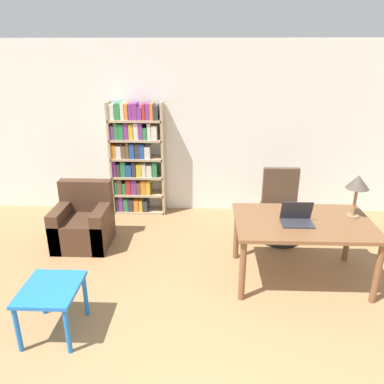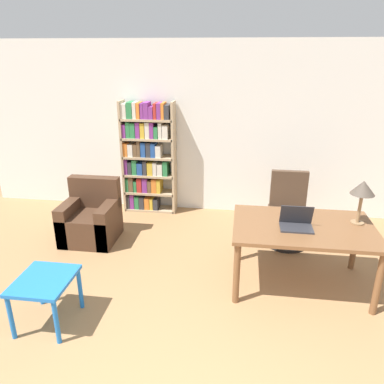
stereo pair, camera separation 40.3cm
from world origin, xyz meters
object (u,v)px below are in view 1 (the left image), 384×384
(desk, at_px, (303,228))
(laptop, at_px, (297,219))
(table_lamp, at_px, (358,184))
(bookshelf, at_px, (135,158))
(armchair, at_px, (84,225))
(side_table_blue, at_px, (51,295))
(office_chair, at_px, (281,209))

(desk, distance_m, laptop, 0.18)
(laptop, bearing_deg, table_lamp, 16.70)
(laptop, xyz_separation_m, bookshelf, (-2.14, 1.93, 0.13))
(desk, distance_m, table_lamp, 0.78)
(table_lamp, distance_m, armchair, 3.52)
(table_lamp, bearing_deg, side_table_blue, -159.74)
(table_lamp, xyz_separation_m, armchair, (-3.36, 0.59, -0.85))
(laptop, bearing_deg, office_chair, 87.24)
(office_chair, relative_size, armchair, 1.16)
(office_chair, xyz_separation_m, armchair, (-2.73, -0.30, -0.15))
(desk, bearing_deg, table_lamp, 13.71)
(desk, relative_size, table_lamp, 3.08)
(table_lamp, relative_size, armchair, 0.58)
(office_chair, bearing_deg, desk, -87.80)
(side_table_blue, xyz_separation_m, armchair, (-0.25, 1.74, -0.13))
(table_lamp, height_order, office_chair, table_lamp)
(table_lamp, relative_size, bookshelf, 0.27)
(laptop, distance_m, armchair, 2.84)
(office_chair, relative_size, bookshelf, 0.55)
(bookshelf, bearing_deg, side_table_blue, -95.64)
(office_chair, bearing_deg, bookshelf, 159.30)
(office_chair, bearing_deg, armchair, -173.67)
(laptop, height_order, office_chair, office_chair)
(desk, relative_size, armchair, 1.78)
(side_table_blue, xyz_separation_m, bookshelf, (0.28, 2.87, 0.51))
(desk, bearing_deg, bookshelf, 140.10)
(table_lamp, distance_m, side_table_blue, 3.39)
(office_chair, distance_m, side_table_blue, 3.21)
(laptop, height_order, bookshelf, bookshelf)
(desk, relative_size, side_table_blue, 2.60)
(laptop, bearing_deg, bookshelf, 137.98)
(side_table_blue, bearing_deg, armchair, 98.27)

